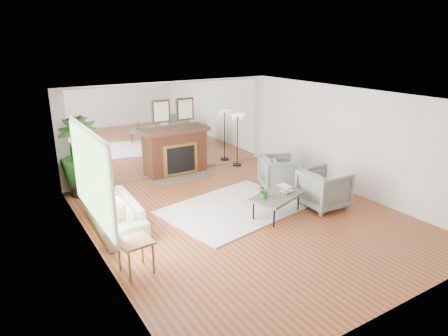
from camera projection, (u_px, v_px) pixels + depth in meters
ground at (246, 217)px, 8.34m from camera, size 7.00×7.00×0.00m
wall_left at (96, 189)px, 6.45m from camera, size 0.02×7.00×2.50m
wall_right at (351, 141)px, 9.45m from camera, size 0.02×7.00×2.50m
wall_back at (173, 128)px, 10.77m from camera, size 6.00×0.02×2.50m
mirror_panel at (173, 128)px, 10.75m from camera, size 5.40×0.04×2.40m
window_panel at (90, 176)px, 6.76m from camera, size 0.04×2.40×1.50m
fireplace at (178, 151)px, 10.77m from camera, size 1.85×0.83×2.05m
area_rug at (234, 208)px, 8.75m from camera, size 3.29×2.62×0.03m
coffee_table at (277, 197)px, 8.29m from camera, size 1.35×1.05×0.47m
sofa at (115, 213)px, 7.83m from camera, size 0.85×2.03×0.59m
armchair_back at (279, 172)px, 9.89m from camera, size 1.15×1.13×0.81m
armchair_front at (324, 189)px, 8.75m from camera, size 0.96×0.93×0.84m
side_table at (135, 245)px, 6.25m from camera, size 0.54×0.54×0.57m
potted_ficus at (79, 155)px, 9.25m from camera, size 1.03×1.03×1.84m
floor_lamp at (238, 122)px, 11.36m from camera, size 0.50×0.28×1.53m
tabletop_plant at (264, 191)px, 8.08m from camera, size 0.27×0.24×0.29m
fruit_bowl at (286, 191)px, 8.38m from camera, size 0.29×0.29×0.06m
book at (280, 187)px, 8.68m from camera, size 0.25×0.32×0.02m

